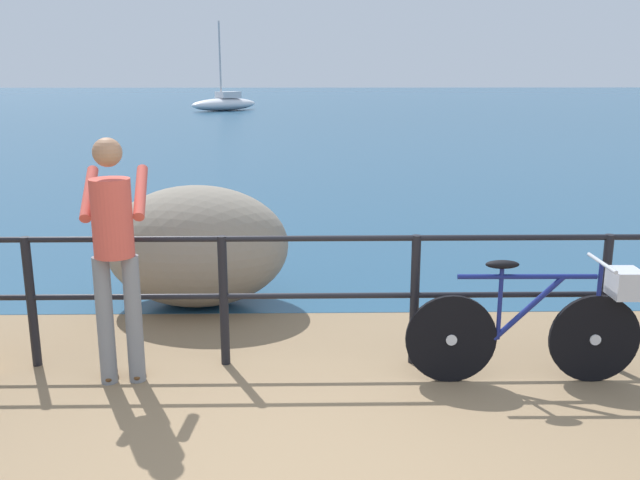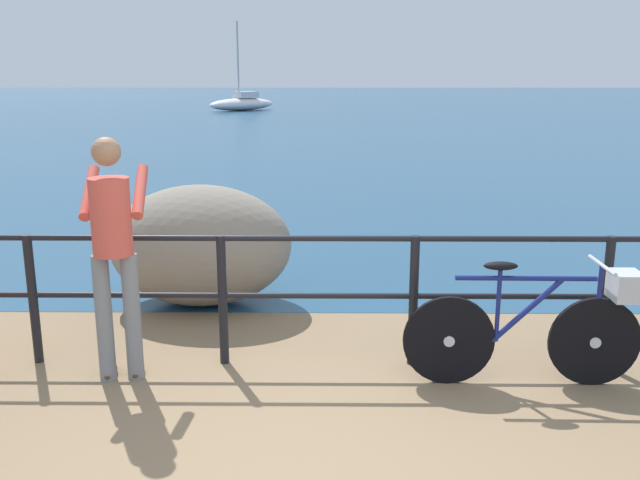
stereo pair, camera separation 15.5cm
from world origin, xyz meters
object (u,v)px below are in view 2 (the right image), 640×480
Objects in this scene: person_at_railing at (114,248)px; sailboat at (242,103)px; breakwater_boulder_main at (201,245)px; bicycle at (544,323)px.

sailboat is at bearing -2.55° from person_at_railing.
person_at_railing reaches higher than breakwater_boulder_main.
bicycle is at bearing 56.19° from sailboat.
sailboat is (-6.42, 35.48, -0.04)m from bicycle.
sailboat reaches higher than bicycle.
breakwater_boulder_main is (0.30, 1.71, -0.41)m from person_at_railing.
bicycle is 0.97× the size of breakwater_boulder_main.
breakwater_boulder_main is at bearing -17.87° from person_at_railing.
bicycle is 0.96× the size of person_at_railing.
bicycle is 3.11m from person_at_railing.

